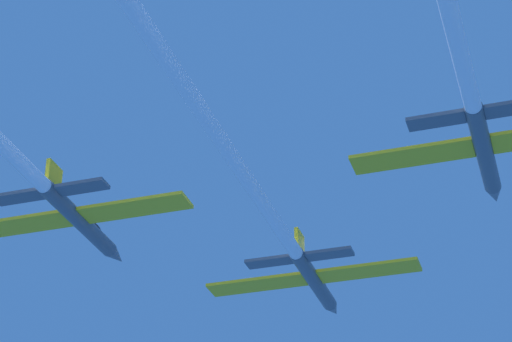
{
  "coord_description": "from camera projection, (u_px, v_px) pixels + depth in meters",
  "views": [
    {
      "loc": [
        18.3,
        -75.07,
        -34.38
      ],
      "look_at": [
        0.11,
        -17.68,
        -0.14
      ],
      "focal_mm": 72.89,
      "sensor_mm": 36.0,
      "label": 1
    }
  ],
  "objects": [
    {
      "name": "jet_lead",
      "position": [
        267.0,
        209.0,
        72.9
      ],
      "size": [
        17.34,
        48.88,
        2.87
      ],
      "color": "#4C5660"
    },
    {
      "name": "jet_left_wing",
      "position": [
        12.0,
        154.0,
        67.31
      ],
      "size": [
        17.34,
        41.74,
        2.87
      ],
      "color": "#4C5660"
    },
    {
      "name": "jet_right_wing",
      "position": [
        460.0,
        51.0,
        58.44
      ],
      "size": [
        17.34,
        45.25,
        2.87
      ],
      "color": "#4C5660"
    }
  ]
}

